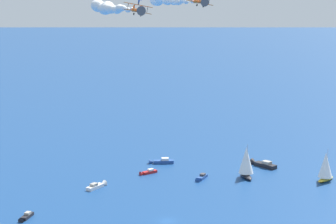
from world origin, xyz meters
TOP-DOWN VIEW (x-y plane):
  - ground_plane at (0.00, 0.00)m, footprint 2000.00×2000.00m
  - motorboat_near_centre at (-29.91, -26.57)m, footprint 6.75×5.27m
  - sailboat_offshore at (-62.77, -3.32)m, footprint 8.67×5.52m
  - motorboat_trailing at (3.00, -36.56)m, footprint 8.21×5.19m
  - sailboat_ahead at (-43.66, -20.36)m, footprint 6.39×9.28m
  - motorboat_mid_cluster at (-57.01, -27.82)m, footprint 4.46×10.67m
  - motorboat_outer_ring_b at (-18.23, -41.47)m, footprint 6.59×2.19m
  - motorboat_outer_ring_c at (31.78, -21.93)m, footprint 5.82×5.70m
  - motorboat_outer_ring_d at (-28.65, -50.31)m, footprint 8.85×6.18m
  - biplane_lead at (-8.81, 2.03)m, footprint 7.51×7.02m
  - smoke_trail_lead at (-13.48, -23.06)m, footprint 8.21×30.29m
  - biplane_wingman at (9.46, 1.51)m, footprint 7.51×7.02m
  - wingwalker_wingman at (9.07, 1.60)m, footprint 1.48×0.38m
  - smoke_trail_wingman at (4.19, -25.42)m, footprint 8.92×33.24m

SIDE VIEW (x-z plane):
  - ground_plane at x=0.00m, z-range 0.00..0.00m
  - motorboat_outer_ring_c at x=31.78m, z-range -0.43..1.45m
  - motorboat_outer_ring_b at x=-18.23m, z-range -0.43..1.45m
  - motorboat_near_centre at x=-29.91m, z-range -0.46..1.54m
  - motorboat_trailing at x=3.00m, z-range -0.54..1.80m
  - motorboat_outer_ring_d at x=-28.65m, z-range -0.59..1.97m
  - motorboat_mid_cluster at x=-57.01m, z-range -0.69..2.32m
  - sailboat_offshore at x=-62.77m, z-range -0.47..10.32m
  - sailboat_ahead at x=-43.66m, z-range -0.50..11.07m
  - smoke_trail_wingman at x=4.19m, z-range 53.88..58.84m
  - biplane_wingman at x=9.46m, z-range 54.83..58.51m
  - smoke_trail_lead at x=-13.48m, z-range 56.11..60.67m
  - biplane_lead at x=-8.81m, z-range 56.71..60.38m
  - wingwalker_wingman at x=9.07m, z-range 58.02..59.55m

